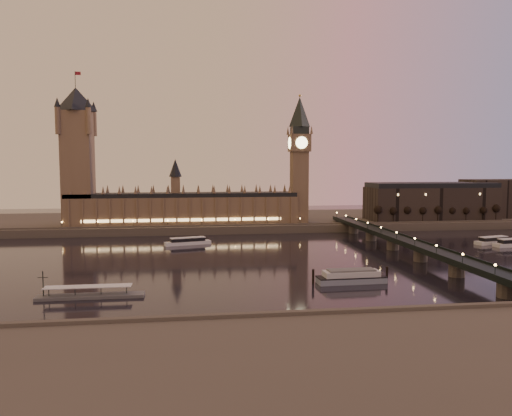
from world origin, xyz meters
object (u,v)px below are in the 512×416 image
at_px(cruise_boat_b, 493,241).
at_px(moored_barge, 351,277).
at_px(cruise_boat_a, 188,241).
at_px(pontoon_pier, 90,295).

height_order(cruise_boat_b, moored_barge, moored_barge).
relative_size(cruise_boat_a, cruise_boat_b, 1.12).
distance_m(cruise_boat_a, moored_barge, 140.10).
height_order(cruise_boat_a, cruise_boat_b, cruise_boat_b).
height_order(moored_barge, pontoon_pier, pontoon_pier).
distance_m(cruise_boat_b, pontoon_pier, 266.40).
bearing_deg(moored_barge, cruise_boat_b, 33.79).
distance_m(cruise_boat_a, cruise_boat_b, 207.26).
distance_m(cruise_boat_a, pontoon_pier, 134.78).
bearing_deg(cruise_boat_b, pontoon_pier, -170.63).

